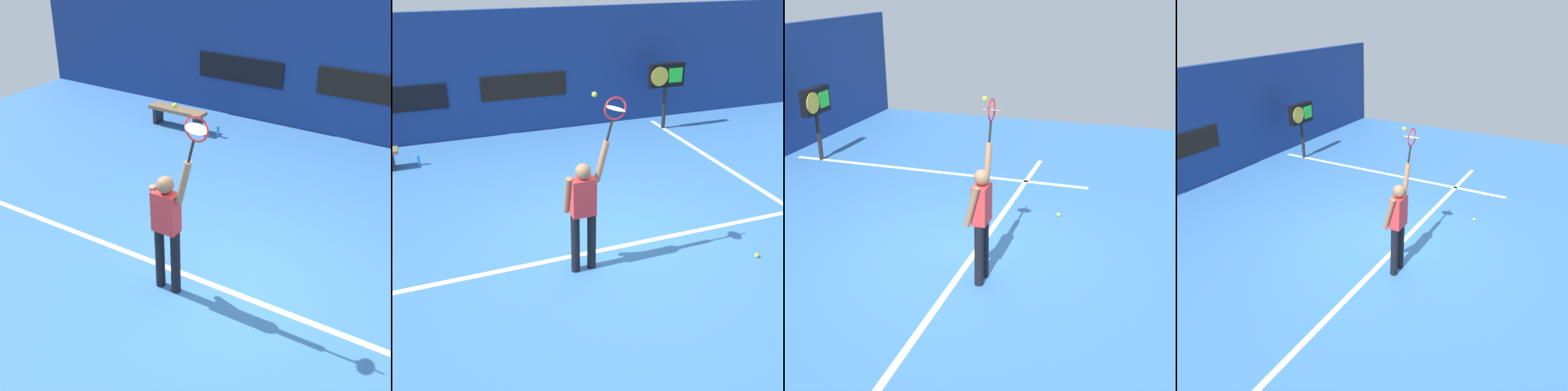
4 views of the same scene
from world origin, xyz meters
TOP-DOWN VIEW (x-y plane):
  - ground_plane at (0.00, 0.00)m, footprint 18.00×18.00m
  - back_wall at (0.00, 5.94)m, footprint 18.00×0.20m
  - sponsor_banner_center at (0.00, 5.82)m, footprint 2.20×0.03m
  - sponsor_banner_portside at (-3.00, 5.82)m, footprint 2.20×0.03m
  - court_baseline at (0.00, -0.17)m, footprint 10.00×0.10m
  - court_sideline at (3.52, 2.00)m, footprint 0.10×7.00m
  - tennis_player at (-0.70, -0.52)m, footprint 0.63×0.31m
  - tennis_racket at (-0.26, -0.52)m, footprint 0.38×0.27m
  - tennis_ball at (-0.54, -0.51)m, footprint 0.07×0.07m
  - scoreboard_clock at (3.51, 4.85)m, footprint 0.96×0.20m
  - water_bottle at (-2.80, 4.46)m, footprint 0.07×0.07m
  - spare_ball at (1.91, -1.17)m, footprint 0.07×0.07m

SIDE VIEW (x-z plane):
  - ground_plane at x=0.00m, z-range 0.00..0.00m
  - court_baseline at x=0.00m, z-range 0.00..0.01m
  - court_sideline at x=3.52m, z-range 0.00..0.01m
  - spare_ball at x=1.91m, z-range 0.00..0.07m
  - water_bottle at x=-2.80m, z-range 0.00..0.24m
  - tennis_player at x=-0.70m, z-range 0.02..2.00m
  - sponsor_banner_portside at x=-3.00m, z-range 0.85..1.45m
  - sponsor_banner_center at x=0.00m, z-range 0.92..1.52m
  - scoreboard_clock at x=3.51m, z-range 0.48..2.21m
  - back_wall at x=0.00m, z-range 0.00..3.06m
  - tennis_racket at x=-0.26m, z-range 2.06..2.68m
  - tennis_ball at x=-0.54m, z-range 2.58..2.65m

